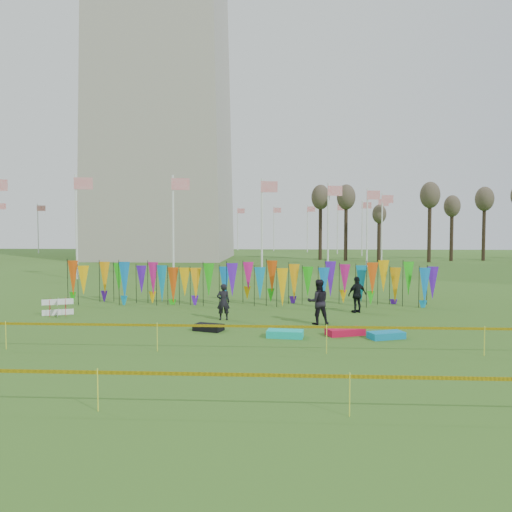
# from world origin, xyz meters

# --- Properties ---
(ground) EXTENTS (160.00, 160.00, 0.00)m
(ground) POSITION_xyz_m (0.00, 0.00, 0.00)
(ground) COLOR #315718
(ground) RESTS_ON ground
(flagpole_ring) EXTENTS (57.40, 56.16, 8.00)m
(flagpole_ring) POSITION_xyz_m (-14.00, 48.00, 4.00)
(flagpole_ring) COLOR silver
(flagpole_ring) RESTS_ON ground
(banner_row) EXTENTS (18.64, 0.64, 2.10)m
(banner_row) POSITION_xyz_m (0.28, 7.71, 1.22)
(banner_row) COLOR black
(banner_row) RESTS_ON ground
(caution_tape_near) EXTENTS (26.00, 0.02, 0.90)m
(caution_tape_near) POSITION_xyz_m (-0.22, -2.10, 0.78)
(caution_tape_near) COLOR yellow
(caution_tape_near) RESTS_ON ground
(caution_tape_far) EXTENTS (26.00, 0.02, 0.90)m
(caution_tape_far) POSITION_xyz_m (-0.22, -7.23, 0.78)
(caution_tape_far) COLOR yellow
(caution_tape_far) RESTS_ON ground
(box_kite) EXTENTS (0.67, 0.67, 0.74)m
(box_kite) POSITION_xyz_m (-8.16, 4.10, 0.37)
(box_kite) COLOR #B50D1D
(box_kite) RESTS_ON ground
(person_left) EXTENTS (0.63, 0.52, 1.53)m
(person_left) POSITION_xyz_m (-0.72, 3.42, 0.76)
(person_left) COLOR black
(person_left) RESTS_ON ground
(person_mid) EXTENTS (0.94, 0.66, 1.80)m
(person_mid) POSITION_xyz_m (3.19, 2.67, 0.90)
(person_mid) COLOR black
(person_mid) RESTS_ON ground
(person_right) EXTENTS (1.12, 0.95, 1.66)m
(person_right) POSITION_xyz_m (5.15, 5.59, 0.83)
(person_right) COLOR black
(person_right) RESTS_ON ground
(kite_bag_turquoise) EXTENTS (1.33, 0.78, 0.25)m
(kite_bag_turquoise) POSITION_xyz_m (1.86, 0.15, 0.13)
(kite_bag_turquoise) COLOR #0DD1C1
(kite_bag_turquoise) RESTS_ON ground
(kite_bag_red) EXTENTS (1.47, 1.05, 0.25)m
(kite_bag_red) POSITION_xyz_m (4.01, 0.64, 0.12)
(kite_bag_red) COLOR red
(kite_bag_red) RESTS_ON ground
(kite_bag_black) EXTENTS (1.19, 0.92, 0.24)m
(kite_bag_black) POSITION_xyz_m (-1.01, 1.16, 0.12)
(kite_bag_black) COLOR black
(kite_bag_black) RESTS_ON ground
(kite_bag_teal) EXTENTS (1.35, 0.97, 0.23)m
(kite_bag_teal) POSITION_xyz_m (5.37, 0.16, 0.12)
(kite_bag_teal) COLOR #0D85B7
(kite_bag_teal) RESTS_ON ground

